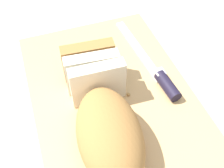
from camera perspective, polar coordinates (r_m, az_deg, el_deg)
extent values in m
plane|color=beige|center=(0.55, 0.00, -3.69)|extent=(3.00, 3.00, 0.00)
cube|color=tan|center=(0.54, 0.00, -2.89)|extent=(0.46, 0.33, 0.03)
ellipsoid|color=#A8753D|center=(0.43, -0.54, -10.82)|extent=(0.19, 0.12, 0.08)
cube|color=#F2E8CC|center=(0.49, -2.91, -0.19)|extent=(0.03, 0.10, 0.09)
cube|color=#F2E8CC|center=(0.51, -4.19, 2.46)|extent=(0.03, 0.10, 0.08)
cube|color=#A8753D|center=(0.53, -5.06, 4.96)|extent=(0.03, 0.10, 0.09)
cube|color=silver|center=(0.62, 5.40, 7.73)|extent=(0.20, 0.04, 0.00)
cylinder|color=black|center=(0.54, 11.79, -0.37)|extent=(0.07, 0.03, 0.02)
cube|color=silver|center=(0.56, 10.07, 1.95)|extent=(0.02, 0.02, 0.02)
sphere|color=tan|center=(0.55, 1.96, 0.99)|extent=(0.00, 0.00, 0.00)
sphere|color=tan|center=(0.53, 3.50, -2.22)|extent=(0.01, 0.01, 0.01)
sphere|color=tan|center=(0.56, -1.16, 1.82)|extent=(0.01, 0.01, 0.01)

